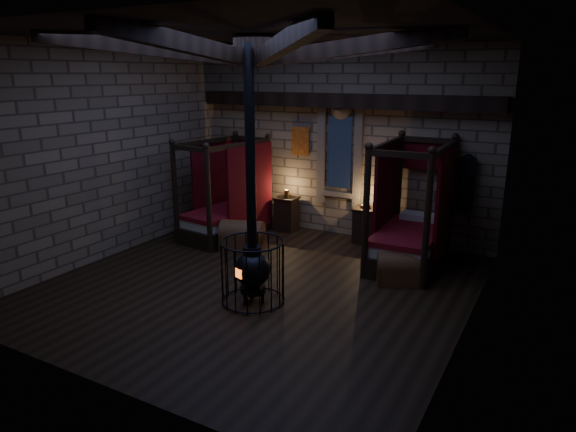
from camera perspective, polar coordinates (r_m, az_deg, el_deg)
The scene contains 8 objects.
room at distance 8.54m, azimuth -3.26°, elevation 16.38°, with size 7.02×7.02×4.29m.
bed_left at distance 11.82m, azimuth -6.78°, elevation 0.36°, with size 1.35×2.21×2.19m.
bed_right at distance 10.32m, azimuth 13.42°, elevation -1.97°, with size 1.27×2.31×2.37m.
trunk_left at distance 10.89m, azimuth -5.11°, elevation -2.30°, with size 1.01×0.81×0.65m.
trunk_right at distance 9.38m, azimuth 12.26°, elevation -5.81°, with size 0.91×0.76×0.57m.
nightstand_left at distance 12.16m, azimuth -0.16°, elevation 0.30°, with size 0.52×0.50×0.99m.
nightstand_right at distance 11.41m, azimuth 8.52°, elevation -0.99°, with size 0.51×0.49×0.85m.
stove at distance 8.31m, azimuth -3.96°, elevation -5.54°, with size 1.03×1.03×4.05m.
Camera 1 is at (4.53, -7.15, 3.62)m, focal length 32.00 mm.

